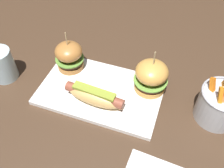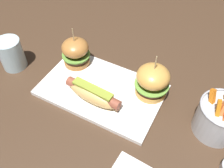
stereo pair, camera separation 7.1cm
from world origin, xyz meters
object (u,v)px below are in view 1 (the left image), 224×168
Objects in this scene: hot_dog at (95,96)px; slider_left at (69,56)px; water_glass at (2,65)px; fries_bucket at (220,105)px; platter_main at (101,91)px; slider_right at (151,76)px.

slider_left is (-0.13, 0.11, 0.02)m from hot_dog.
slider_left is 0.21m from water_glass.
slider_left is 0.91× the size of fries_bucket.
fries_bucket is (0.33, 0.08, 0.01)m from hot_dog.
water_glass is at bearing -174.16° from fries_bucket.
slider_left reaches higher than hot_dog.
water_glass is at bearing 178.33° from hot_dog.
hot_dog is at bearing -87.50° from platter_main.
slider_right reaches higher than slider_left.
slider_left is 0.47m from fries_bucket.
hot_dog is 0.17m from slider_left.
platter_main is at bearing -25.38° from slider_left.
slider_left is at bearing 140.50° from hot_dog.
platter_main is 0.34m from fries_bucket.
hot_dog is 0.34m from fries_bucket.
water_glass is (-0.65, -0.07, -0.00)m from fries_bucket.
slider_right is 1.38× the size of water_glass.
platter_main is at bearing 92.50° from hot_dog.
slider_left is (-0.13, 0.06, 0.05)m from platter_main.
slider_right is (0.13, 0.10, 0.02)m from hot_dog.
water_glass is (-0.19, -0.10, -0.01)m from slider_left.
slider_left is at bearing 154.62° from platter_main.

